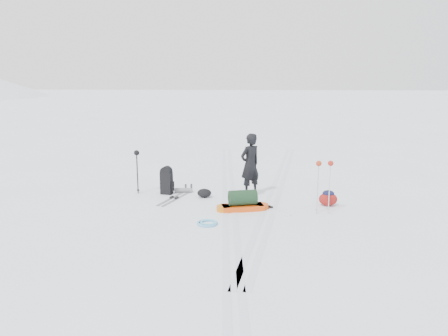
{
  "coord_description": "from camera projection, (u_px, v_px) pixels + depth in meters",
  "views": [
    {
      "loc": [
        0.61,
        -11.27,
        3.35
      ],
      "look_at": [
        -0.15,
        0.11,
        0.95
      ],
      "focal_mm": 35.0,
      "sensor_mm": 36.0,
      "label": 1
    }
  ],
  "objects": [
    {
      "name": "touring_skis_white",
      "position": [
        268.0,
        208.0,
        11.28
      ],
      "size": [
        1.19,
        1.36,
        0.06
      ],
      "rotation": [
        0.0,
        0.0,
        -0.88
      ],
      "color": "silver",
      "rests_on": "ground"
    },
    {
      "name": "thermos_pair",
      "position": [
        188.0,
        188.0,
        12.88
      ],
      "size": [
        0.22,
        0.18,
        0.25
      ],
      "rotation": [
        0.0,
        0.0,
        -0.18
      ],
      "color": "#4F5156",
      "rests_on": "ground"
    },
    {
      "name": "ski_poles_silver",
      "position": [
        324.0,
        169.0,
        10.63
      ],
      "size": [
        0.43,
        0.18,
        1.34
      ],
      "rotation": [
        0.0,
        0.0,
        0.31
      ],
      "color": "#BABBC1",
      "rests_on": "ground"
    },
    {
      "name": "ground",
      "position": [
        229.0,
        203.0,
        11.73
      ],
      "size": [
        200.0,
        200.0,
        0.0
      ],
      "primitive_type": "plane",
      "color": "white",
      "rests_on": "ground"
    },
    {
      "name": "small_daypack",
      "position": [
        328.0,
        198.0,
        11.51
      ],
      "size": [
        0.58,
        0.51,
        0.42
      ],
      "rotation": [
        0.0,
        0.0,
        -0.37
      ],
      "color": "maroon",
      "rests_on": "ground"
    },
    {
      "name": "ski_poles_black",
      "position": [
        137.0,
        158.0,
        12.54
      ],
      "size": [
        0.16,
        0.17,
        1.28
      ],
      "rotation": [
        0.0,
        0.0,
        -0.18
      ],
      "color": "black",
      "rests_on": "ground"
    },
    {
      "name": "ski_tracks",
      "position": [
        252.0,
        195.0,
        12.55
      ],
      "size": [
        3.38,
        17.97,
        0.01
      ],
      "color": "silver",
      "rests_on": "ground"
    },
    {
      "name": "expedition_rucksack",
      "position": [
        169.0,
        181.0,
        12.63
      ],
      "size": [
        0.9,
        0.41,
        0.82
      ],
      "rotation": [
        0.0,
        0.0,
        -0.21
      ],
      "color": "black",
      "rests_on": "ground"
    },
    {
      "name": "touring_skis_grey",
      "position": [
        174.0,
        198.0,
        12.18
      ],
      "size": [
        0.72,
        1.59,
        0.06
      ],
      "rotation": [
        0.0,
        0.0,
        1.25
      ],
      "color": "gray",
      "rests_on": "ground"
    },
    {
      "name": "stuff_sack",
      "position": [
        204.0,
        193.0,
        12.3
      ],
      "size": [
        0.45,
        0.37,
        0.25
      ],
      "rotation": [
        0.0,
        0.0,
        0.2
      ],
      "color": "black",
      "rests_on": "ground"
    },
    {
      "name": "rope_coil",
      "position": [
        208.0,
        223.0,
        10.09
      ],
      "size": [
        0.56,
        0.56,
        0.06
      ],
      "rotation": [
        0.0,
        0.0,
        -0.15
      ],
      "color": "#5BAEDF",
      "rests_on": "ground"
    },
    {
      "name": "skier",
      "position": [
        250.0,
        165.0,
        12.39
      ],
      "size": [
        0.77,
        0.75,
        1.79
      ],
      "primitive_type": "imported",
      "rotation": [
        0.0,
        0.0,
        3.86
      ],
      "color": "black",
      "rests_on": "ground"
    },
    {
      "name": "pulk_sled",
      "position": [
        243.0,
        202.0,
        11.13
      ],
      "size": [
        1.41,
        0.71,
        0.52
      ],
      "rotation": [
        0.0,
        0.0,
        0.25
      ],
      "color": "#E2490D",
      "rests_on": "ground"
    }
  ]
}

